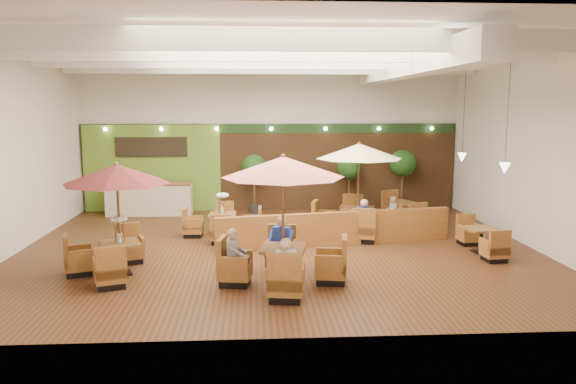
{
  "coord_description": "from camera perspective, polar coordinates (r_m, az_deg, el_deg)",
  "views": [
    {
      "loc": [
        -0.63,
        -14.99,
        3.91
      ],
      "look_at": [
        0.3,
        0.5,
        1.5
      ],
      "focal_mm": 35.0,
      "sensor_mm": 36.0,
      "label": 1
    }
  ],
  "objects": [
    {
      "name": "topiary_2",
      "position": [
        21.13,
        11.55,
        2.65
      ],
      "size": [
        0.98,
        0.98,
        2.28
      ],
      "color": "black",
      "rests_on": "ground"
    },
    {
      "name": "topiary_0",
      "position": [
        20.42,
        -3.47,
        2.29
      ],
      "size": [
        0.92,
        0.92,
        2.13
      ],
      "color": "black",
      "rests_on": "ground"
    },
    {
      "name": "table_2",
      "position": [
        17.04,
        7.18,
        2.0
      ],
      "size": [
        2.91,
        2.91,
        2.82
      ],
      "rotation": [
        0.0,
        0.0,
        -0.28
      ],
      "color": "brown",
      "rests_on": "ground"
    },
    {
      "name": "diner_3",
      "position": [
        16.22,
        7.77,
        -2.45
      ],
      "size": [
        0.45,
        0.42,
        0.8
      ],
      "rotation": [
        0.0,
        0.0,
        -0.41
      ],
      "color": "#253CA3",
      "rests_on": "ground"
    },
    {
      "name": "table_3",
      "position": [
        16.96,
        -6.66,
        -3.13
      ],
      "size": [
        2.36,
        2.36,
        1.48
      ],
      "rotation": [
        0.0,
        0.0,
        -0.03
      ],
      "color": "brown",
      "rests_on": "ground"
    },
    {
      "name": "diner_1",
      "position": [
        13.38,
        -0.73,
        -4.75
      ],
      "size": [
        0.45,
        0.41,
        0.83
      ],
      "rotation": [
        0.0,
        0.0,
        2.84
      ],
      "color": "#253CA3",
      "rests_on": "ground"
    },
    {
      "name": "booth_divider",
      "position": [
        15.83,
        4.93,
        -3.74
      ],
      "size": [
        6.76,
        1.41,
        0.95
      ],
      "primitive_type": "cube",
      "rotation": [
        0.0,
        0.0,
        0.18
      ],
      "color": "brown",
      "rests_on": "ground"
    },
    {
      "name": "diner_0",
      "position": [
        11.33,
        -0.22,
        -7.22
      ],
      "size": [
        0.42,
        0.33,
        0.84
      ],
      "rotation": [
        0.0,
        0.0,
        -0.03
      ],
      "color": "silver",
      "rests_on": "ground"
    },
    {
      "name": "diner_2",
      "position": [
        12.35,
        -5.42,
        -5.99
      ],
      "size": [
        0.31,
        0.39,
        0.8
      ],
      "rotation": [
        0.0,
        0.0,
        4.73
      ],
      "color": "slate",
      "rests_on": "ground"
    },
    {
      "name": "room",
      "position": [
        16.23,
        -0.34,
        7.84
      ],
      "size": [
        14.04,
        14.0,
        5.52
      ],
      "color": "#381E0F",
      "rests_on": "ground"
    },
    {
      "name": "table_0",
      "position": [
        13.42,
        -17.19,
        -0.24
      ],
      "size": [
        2.59,
        2.74,
        2.64
      ],
      "rotation": [
        0.0,
        0.0,
        0.35
      ],
      "color": "brown",
      "rests_on": "ground"
    },
    {
      "name": "table_1",
      "position": [
        12.11,
        -0.5,
        -0.54
      ],
      "size": [
        2.9,
        2.9,
        2.88
      ],
      "rotation": [
        0.0,
        0.0,
        -0.16
      ],
      "color": "brown",
      "rests_on": "ground"
    },
    {
      "name": "service_counter",
      "position": [
        20.71,
        -13.88,
        -0.68
      ],
      "size": [
        3.0,
        0.75,
        1.18
      ],
      "color": "beige",
      "rests_on": "ground"
    },
    {
      "name": "topiary_1",
      "position": [
        20.72,
        6.24,
        2.29
      ],
      "size": [
        0.91,
        0.91,
        2.11
      ],
      "color": "black",
      "rests_on": "ground"
    },
    {
      "name": "table_5",
      "position": [
        18.47,
        11.55,
        -2.34
      ],
      "size": [
        1.21,
        2.92,
        1.02
      ],
      "rotation": [
        0.0,
        0.0,
        0.43
      ],
      "color": "brown",
      "rests_on": "ground"
    },
    {
      "name": "table_4",
      "position": [
        15.9,
        19.03,
        -4.7
      ],
      "size": [
        0.84,
        2.31,
        0.85
      ],
      "rotation": [
        0.0,
        0.0,
        0.11
      ],
      "color": "brown",
      "rests_on": "ground"
    },
    {
      "name": "diner_4",
      "position": [
        17.44,
        10.45,
        -1.84
      ],
      "size": [
        0.32,
        0.37,
        0.71
      ],
      "rotation": [
        0.0,
        0.0,
        1.41
      ],
      "color": "silver",
      "rests_on": "ground"
    }
  ]
}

